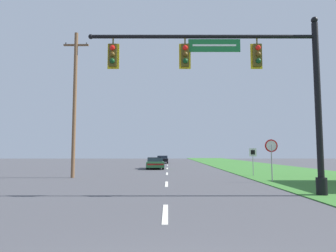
% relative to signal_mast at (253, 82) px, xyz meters
% --- Properties ---
extents(grass_verge_right, '(10.00, 110.00, 0.04)m').
position_rel_signal_mast_xyz_m(grass_verge_right, '(6.84, 20.47, -4.74)').
color(grass_verge_right, '#38752D').
rests_on(grass_verge_right, ground).
extents(road_center_line, '(0.16, 34.80, 0.01)m').
position_rel_signal_mast_xyz_m(road_center_line, '(-3.66, 12.47, -4.75)').
color(road_center_line, silver).
rests_on(road_center_line, ground).
extents(signal_mast, '(9.96, 0.47, 7.57)m').
position_rel_signal_mast_xyz_m(signal_mast, '(0.00, 0.00, 0.00)').
color(signal_mast, black).
rests_on(signal_mast, grass_verge_right).
extents(car_ahead, '(2.07, 4.64, 1.19)m').
position_rel_signal_mast_xyz_m(car_ahead, '(-4.97, 19.82, -4.15)').
color(car_ahead, black).
rests_on(car_ahead, ground).
extents(far_car, '(1.82, 4.41, 1.19)m').
position_rel_signal_mast_xyz_m(far_car, '(-4.46, 35.98, -4.15)').
color(far_car, black).
rests_on(far_car, ground).
extents(stop_sign, '(0.76, 0.07, 2.50)m').
position_rel_signal_mast_xyz_m(stop_sign, '(2.61, 5.48, -2.89)').
color(stop_sign, gray).
rests_on(stop_sign, grass_verge_right).
extents(route_sign_post, '(0.55, 0.06, 2.03)m').
position_rel_signal_mast_xyz_m(route_sign_post, '(2.79, 10.08, -3.23)').
color(route_sign_post, gray).
rests_on(route_sign_post, grass_verge_right).
extents(utility_pole_near, '(1.80, 0.26, 10.41)m').
position_rel_signal_mast_xyz_m(utility_pole_near, '(-10.23, 8.61, 0.61)').
color(utility_pole_near, brown).
rests_on(utility_pole_near, ground).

